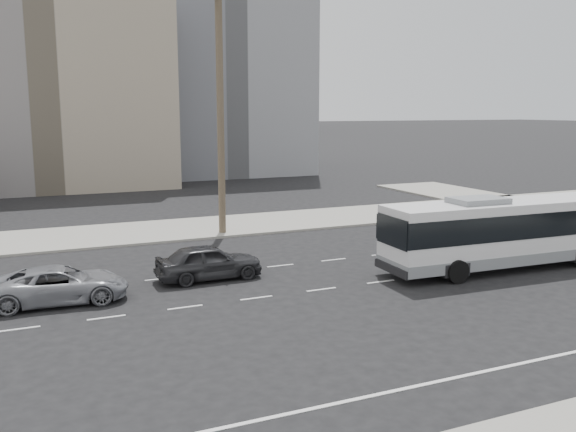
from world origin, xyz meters
TOP-DOWN VIEW (x-y plane):
  - ground at (0.00, 0.00)m, footprint 700.00×700.00m
  - sidewalk_north at (0.00, 15.50)m, footprint 120.00×7.00m
  - midrise_beige_west at (-12.00, 45.00)m, footprint 24.00×18.00m
  - midrise_gray_center at (8.00, 52.00)m, footprint 20.00×20.00m
  - civic_tower at (-2.00, 250.00)m, footprint 42.00×42.00m
  - highrise_right at (45.00, 230.00)m, footprint 26.00×26.00m
  - highrise_far at (70.00, 260.00)m, footprint 22.00×22.00m
  - city_bus at (6.72, -0.33)m, footprint 12.59×3.26m
  - car_a at (-6.94, 3.59)m, footprint 1.97×4.84m
  - car_b at (-13.41, 2.69)m, footprint 2.77×5.47m

SIDE VIEW (x-z plane):
  - ground at x=0.00m, z-range 0.00..0.00m
  - sidewalk_north at x=0.00m, z-range 0.00..0.15m
  - car_b at x=-13.41m, z-range 0.00..1.48m
  - car_a at x=-6.94m, z-range 0.00..1.65m
  - city_bus at x=6.72m, z-range 0.09..3.68m
  - midrise_beige_west at x=-12.00m, z-range 0.00..18.00m
  - midrise_gray_center at x=8.00m, z-range 0.00..26.00m
  - highrise_far at x=70.00m, z-range 0.00..60.00m
  - highrise_right at x=45.00m, z-range 0.00..70.00m
  - civic_tower at x=-2.00m, z-range -25.67..103.33m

